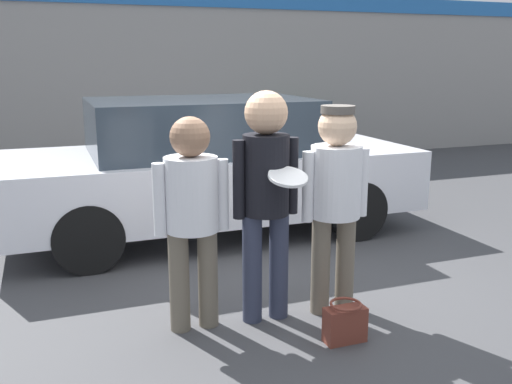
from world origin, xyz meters
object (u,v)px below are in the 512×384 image
(person_right, at_px, (335,190))
(shrub, at_px, (301,135))
(parked_car_near, at_px, (208,167))
(person_middle_with_frisbee, at_px, (266,186))
(person_left, at_px, (192,206))
(handbag, at_px, (345,323))

(person_right, height_order, shrub, person_right)
(parked_car_near, relative_size, shrub, 4.23)
(person_middle_with_frisbee, relative_size, person_right, 1.07)
(parked_car_near, bearing_deg, person_left, -108.62)
(person_middle_with_frisbee, bearing_deg, person_left, 175.04)
(person_left, relative_size, parked_car_near, 0.34)
(person_left, xyz_separation_m, handbag, (0.95, -0.60, -0.81))
(handbag, bearing_deg, shrub, 67.66)
(shrub, bearing_deg, person_right, -112.70)
(person_left, height_order, shrub, person_left)
(person_left, relative_size, person_right, 0.97)
(person_left, height_order, parked_car_near, person_left)
(person_middle_with_frisbee, xyz_separation_m, parked_car_near, (0.22, 2.36, -0.28))
(handbag, bearing_deg, person_left, 147.82)
(person_middle_with_frisbee, height_order, person_right, person_middle_with_frisbee)
(person_right, distance_m, parked_car_near, 2.44)
(person_left, xyz_separation_m, person_right, (1.12, -0.10, 0.05))
(person_middle_with_frisbee, height_order, handbag, person_middle_with_frisbee)
(person_right, relative_size, shrub, 1.49)
(person_left, distance_m, person_middle_with_frisbee, 0.57)
(person_middle_with_frisbee, distance_m, shrub, 6.86)
(person_left, bearing_deg, person_middle_with_frisbee, -4.96)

